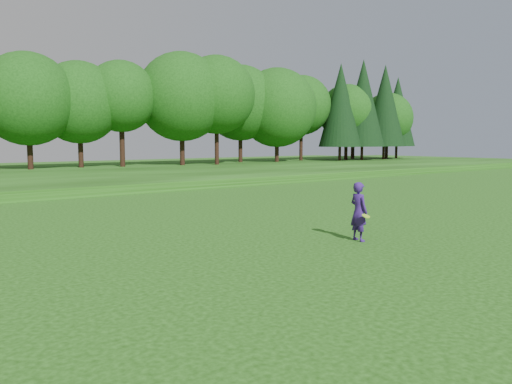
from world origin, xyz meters
TOP-DOWN VIEW (x-y plane):
  - ground at (0.00, 0.00)m, footprint 140.00×140.00m
  - berm at (0.00, 34.00)m, footprint 130.00×30.00m
  - walking_path at (0.00, 20.00)m, footprint 130.00×1.60m
  - woman at (3.84, 1.60)m, footprint 0.57×0.93m

SIDE VIEW (x-z plane):
  - ground at x=0.00m, z-range 0.00..0.00m
  - walking_path at x=0.00m, z-range 0.00..0.04m
  - berm at x=0.00m, z-range 0.00..0.60m
  - woman at x=3.84m, z-range 0.00..1.88m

